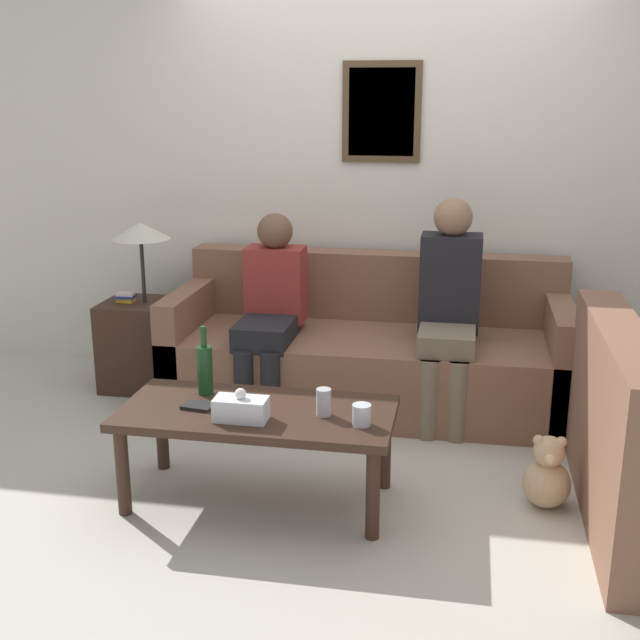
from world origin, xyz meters
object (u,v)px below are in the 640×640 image
at_px(couch_main, 368,354).
at_px(person_left, 271,305).
at_px(coffee_table, 257,421).
at_px(teddy_bear, 547,476).
at_px(wine_bottle, 205,368).
at_px(person_right, 449,302).
at_px(drinking_glass, 362,415).

distance_m(couch_main, person_left, 0.67).
bearing_deg(coffee_table, teddy_bear, 8.15).
height_order(coffee_table, wine_bottle, wine_bottle).
bearing_deg(person_right, drinking_glass, -104.27).
relative_size(wine_bottle, teddy_bear, 0.96).
bearing_deg(person_right, coffee_table, -124.60).
bearing_deg(person_left, teddy_bear, -32.29).
bearing_deg(wine_bottle, teddy_bear, 1.51).
bearing_deg(couch_main, person_left, -161.62).
bearing_deg(person_left, coffee_table, -79.17).
distance_m(couch_main, teddy_bear, 1.50).
xyz_separation_m(drinking_glass, teddy_bear, (0.81, 0.28, -0.35)).
bearing_deg(person_left, couch_main, 18.38).
bearing_deg(teddy_bear, person_right, 116.68).
relative_size(drinking_glass, teddy_bear, 0.27).
relative_size(coffee_table, person_left, 1.08).
distance_m(couch_main, person_right, 0.63).
distance_m(coffee_table, teddy_bear, 1.33).
bearing_deg(couch_main, coffee_table, -104.22).
bearing_deg(coffee_table, couch_main, 75.78).
relative_size(person_left, person_right, 0.91).
distance_m(coffee_table, wine_bottle, 0.37).
xyz_separation_m(coffee_table, person_right, (0.80, 1.16, 0.29)).
bearing_deg(wine_bottle, person_left, 86.06).
xyz_separation_m(couch_main, wine_bottle, (-0.62, -1.18, 0.27)).
distance_m(drinking_glass, person_left, 1.42).
bearing_deg(teddy_bear, person_left, 147.71).
bearing_deg(coffee_table, person_right, 55.40).
height_order(couch_main, person_right, person_right).
bearing_deg(drinking_glass, person_right, 75.73).
height_order(person_left, person_right, person_right).
height_order(wine_bottle, teddy_bear, wine_bottle).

